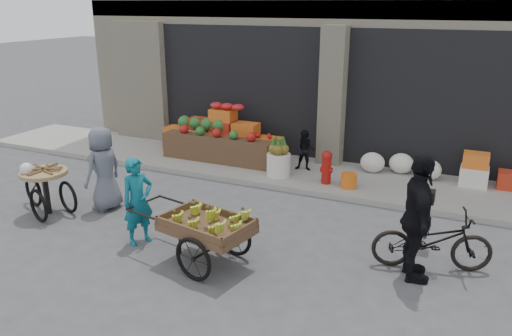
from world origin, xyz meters
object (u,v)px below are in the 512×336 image
at_px(fire_hydrant, 327,166).
at_px(tricycle_cart, 45,185).
at_px(vendor_woman, 138,201).
at_px(bicycle, 432,240).
at_px(orange_bucket, 349,181).
at_px(cyclist, 417,218).
at_px(pineapple_bin, 279,165).
at_px(vendor_grey, 104,169).
at_px(seated_person, 305,150).
at_px(banana_cart, 204,222).

bearing_deg(fire_hydrant, tricycle_cart, -141.82).
bearing_deg(vendor_woman, bicycle, -51.51).
height_order(fire_hydrant, bicycle, bicycle).
distance_m(fire_hydrant, vendor_woman, 4.19).
relative_size(orange_bucket, cyclist, 0.17).
relative_size(pineapple_bin, fire_hydrant, 0.73).
bearing_deg(cyclist, vendor_grey, 71.24).
bearing_deg(seated_person, orange_bucket, -40.26).
relative_size(pineapple_bin, cyclist, 0.28).
distance_m(pineapple_bin, banana_cart, 3.90).
bearing_deg(tricycle_cart, vendor_woman, 11.42).
distance_m(fire_hydrant, seated_person, 0.96).
distance_m(banana_cart, cyclist, 3.03).
xyz_separation_m(orange_bucket, bicycle, (1.88, -2.51, 0.18)).
distance_m(orange_bucket, banana_cart, 3.98).
bearing_deg(orange_bucket, vendor_woman, -125.15).
height_order(fire_hydrant, banana_cart, banana_cart).
distance_m(orange_bucket, vendor_grey, 4.86).
height_order(fire_hydrant, tricycle_cart, tricycle_cart).
bearing_deg(seated_person, vendor_grey, -139.33).
xyz_separation_m(pineapple_bin, vendor_grey, (-2.39, -2.81, 0.43)).
relative_size(banana_cart, vendor_woman, 1.62).
relative_size(pineapple_bin, vendor_woman, 0.36).
bearing_deg(tricycle_cart, orange_bucket, 52.38).
distance_m(pineapple_bin, vendor_grey, 3.72).
xyz_separation_m(vendor_woman, bicycle, (4.41, 1.09, -0.27)).
relative_size(banana_cart, tricycle_cart, 1.61).
distance_m(fire_hydrant, bicycle, 3.50).
xyz_separation_m(banana_cart, bicycle, (3.09, 1.26, -0.22)).
xyz_separation_m(fire_hydrant, tricycle_cart, (-4.33, -3.41, 0.06)).
distance_m(pineapple_bin, tricycle_cart, 4.73).
distance_m(seated_person, bicycle, 4.45).
bearing_deg(tricycle_cart, cyclist, 21.48).
relative_size(fire_hydrant, vendor_woman, 0.49).
xyz_separation_m(bicycle, cyclist, (-0.20, -0.40, 0.48)).
height_order(seated_person, vendor_woman, vendor_woman).
bearing_deg(vendor_grey, tricycle_cart, -44.75).
bearing_deg(bicycle, orange_bucket, 20.05).
bearing_deg(pineapple_bin, cyclist, -42.60).
xyz_separation_m(seated_person, bicycle, (3.08, -3.21, -0.13)).
bearing_deg(seated_person, banana_cart, -100.22).
xyz_separation_m(pineapple_bin, orange_bucket, (1.60, -0.10, -0.10)).
relative_size(seated_person, vendor_woman, 0.64).
distance_m(fire_hydrant, tricycle_cart, 5.51).
bearing_deg(bicycle, fire_hydrant, 26.13).
height_order(seated_person, tricycle_cart, seated_person).
distance_m(banana_cart, vendor_woman, 1.33).
xyz_separation_m(orange_bucket, vendor_woman, (-2.54, -3.60, 0.45)).
relative_size(pineapple_bin, tricycle_cart, 0.36).
xyz_separation_m(banana_cart, cyclist, (2.89, 0.86, 0.25)).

